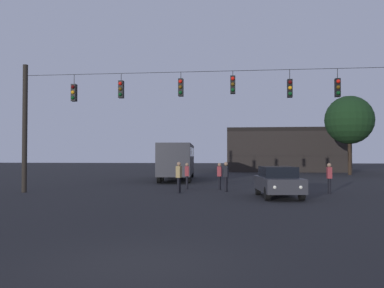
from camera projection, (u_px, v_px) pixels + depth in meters
The scene contains 11 objects.
ground_plane at pixel (216, 183), 32.38m from camera, with size 168.00×168.00×0.00m, color black.
overhead_signal_span at pixel (204, 113), 22.73m from camera, with size 20.62×0.44×7.19m.
city_bus at pixel (177, 158), 35.99m from camera, with size 3.44×11.17×3.00m.
car_near_right at pixel (278, 181), 20.95m from camera, with size 2.26×4.48×1.52m.
pedestrian_crossing_left at pixel (329, 176), 23.05m from camera, with size 0.24×0.36×1.66m.
pedestrian_crossing_center at pixel (226, 175), 24.23m from camera, with size 0.30×0.39×1.70m.
pedestrian_crossing_right at pixel (220, 174), 25.87m from camera, with size 0.28×0.38×1.62m.
pedestrian_near_bus at pixel (187, 174), 26.13m from camera, with size 0.25×0.37×1.62m.
pedestrian_trailing at pixel (179, 175), 23.34m from camera, with size 0.31×0.40×1.72m.
corner_building at pixel (283, 150), 58.35m from camera, with size 15.00×12.83×5.57m.
tree_left_silhouette at pixel (349, 120), 45.34m from camera, with size 5.15×5.15×8.45m.
Camera 1 is at (1.95, -7.95, 2.06)m, focal length 39.80 mm.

